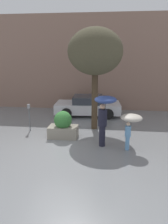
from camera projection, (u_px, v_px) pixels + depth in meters
name	position (u px, v px, depth m)	size (l,w,h in m)	color
ground_plane	(60.00, 148.00, 8.58)	(40.00, 40.00, 0.00)	slate
building_facade	(81.00, 63.00, 14.05)	(18.00, 0.30, 6.00)	#8C6B5B
planter_box	(63.00, 126.00, 9.53)	(1.27, 0.78, 1.19)	gray
person_adult	(104.00, 110.00, 8.30)	(0.84, 0.84, 2.05)	#1E1E2D
person_child	(131.00, 121.00, 8.07)	(0.79, 0.79, 1.42)	#669ED1
parked_car_near	(88.00, 106.00, 13.13)	(3.92, 2.16, 1.15)	silver
street_tree	(95.00, 52.00, 9.86)	(2.51, 2.51, 4.75)	#423323
parking_meter	(29.00, 112.00, 10.27)	(0.14, 0.14, 1.29)	#595B60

